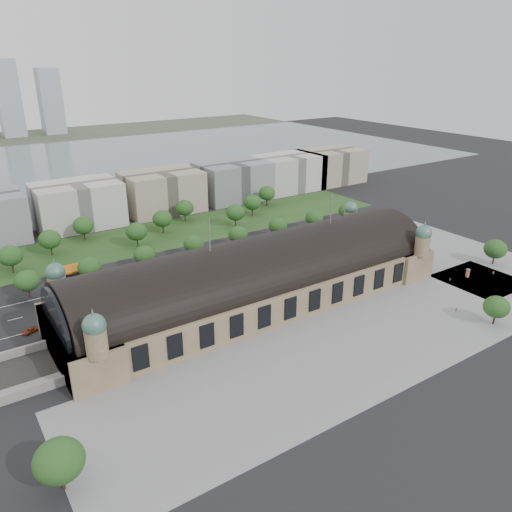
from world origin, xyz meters
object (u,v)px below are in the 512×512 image
bus_west (215,275)px  advertising_column (468,273)px  parked_car_6 (150,298)px  bus_east (249,265)px  bus_mid (225,274)px  parked_car_3 (125,309)px  parked_car_5 (184,294)px  pedestrian_2 (450,279)px  petrol_station (68,270)px  parked_car_0 (103,316)px  traffic_car_5 (297,237)px  pedestrian_1 (456,310)px  traffic_car_3 (174,273)px  pedestrian_5 (493,272)px  parked_car_2 (133,303)px  parked_car_4 (159,301)px  traffic_car_6 (351,242)px  parked_car_1 (30,331)px

bus_west → advertising_column: bus_west is taller
parked_car_6 → bus_east: size_ratio=0.49×
bus_mid → advertising_column: (86.72, -57.14, 0.33)m
parked_car_3 → advertising_column: bearing=30.8°
parked_car_5 → bus_mid: (22.34, 6.00, 0.81)m
parked_car_6 → pedestrian_2: (111.60, -53.76, 0.07)m
petrol_station → parked_car_0: petrol_station is taller
traffic_car_5 → pedestrian_2: size_ratio=2.78×
pedestrian_1 → pedestrian_2: 27.76m
traffic_car_5 → traffic_car_3: bearing=100.0°
parked_car_0 → pedestrian_5: pedestrian_5 is taller
parked_car_5 → advertising_column: advertising_column is taller
parked_car_2 → parked_car_4: (8.97, -4.00, -0.04)m
parked_car_2 → traffic_car_5: bearing=77.2°
parked_car_0 → bus_mid: bearing=66.9°
bus_east → pedestrian_5: 106.63m
traffic_car_5 → bus_mid: (-56.06, -21.38, 0.74)m
parked_car_6 → pedestrian_5: bearing=31.4°
petrol_station → bus_east: (68.96, -35.46, -1.40)m
parked_car_5 → parked_car_6: size_ratio=0.95×
parked_car_5 → bus_west: size_ratio=0.38×
bus_mid → traffic_car_3: bearing=52.3°
bus_mid → advertising_column: advertising_column is taller
parked_car_6 → bus_west: (30.61, 3.55, 1.11)m
traffic_car_6 → bus_east: bearing=-100.1°
pedestrian_1 → pedestrian_5: bearing=-21.5°
advertising_column → pedestrian_5: bearing=-20.5°
traffic_car_6 → pedestrian_2: bearing=-5.1°
bus_east → parked_car_1: bearing=94.6°
parked_car_5 → advertising_column: (109.05, -51.14, 1.14)m
advertising_column → bus_east: bearing=140.6°
parked_car_1 → pedestrian_2: (155.49, -53.76, 0.11)m
petrol_station → traffic_car_5: bearing=-8.6°
bus_east → parked_car_2: bearing=96.6°
parked_car_2 → pedestrian_1: pedestrian_1 is taller
pedestrian_1 → bus_west: bearing=91.1°
parked_car_1 → parked_car_3: parked_car_1 is taller
traffic_car_5 → bus_mid: size_ratio=0.43×
parked_car_0 → pedestrian_5: bearing=40.7°
petrol_station → parked_car_0: bearing=-89.6°
parked_car_0 → pedestrian_1: pedestrian_1 is taller
parked_car_0 → parked_car_5: bearing=60.7°
traffic_car_6 → parked_car_5: (-96.42, -6.39, -0.02)m
parked_car_2 → parked_car_4: parked_car_2 is taller
parked_car_1 → pedestrian_1: bearing=37.0°
parked_car_6 → pedestrian_1: 115.65m
parked_car_2 → bus_mid: (41.91, 2.00, 0.80)m
advertising_column → parked_car_4: bearing=156.9°
petrol_station → traffic_car_5: 112.51m
bus_east → pedestrian_5: bearing=-125.6°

